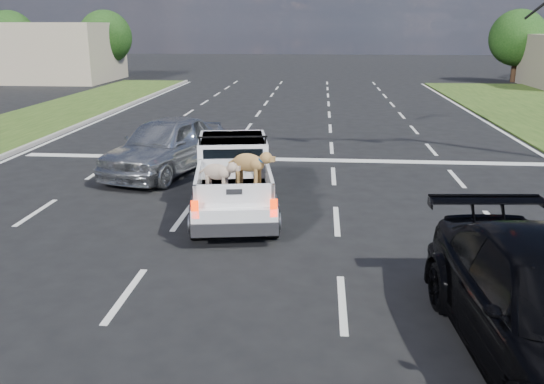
% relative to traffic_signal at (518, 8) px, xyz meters
% --- Properties ---
extents(ground, '(160.00, 160.00, 0.00)m').
position_rel_traffic_signal_xyz_m(ground, '(-7.20, -10.50, -4.73)').
color(ground, black).
rests_on(ground, ground).
extents(road_markings, '(17.75, 60.00, 0.01)m').
position_rel_traffic_signal_xyz_m(road_markings, '(-7.20, -3.94, -4.72)').
color(road_markings, silver).
rests_on(road_markings, ground).
extents(traffic_signal, '(9.11, 0.31, 7.00)m').
position_rel_traffic_signal_xyz_m(traffic_signal, '(0.00, 0.00, 0.00)').
color(traffic_signal, black).
rests_on(traffic_signal, ground).
extents(building_left, '(10.00, 8.00, 4.40)m').
position_rel_traffic_signal_xyz_m(building_left, '(-27.20, 25.50, -2.53)').
color(building_left, tan).
rests_on(building_left, ground).
extents(tree_far_b, '(4.20, 4.20, 5.40)m').
position_rel_traffic_signal_xyz_m(tree_far_b, '(-31.20, 27.50, -1.44)').
color(tree_far_b, '#332114').
rests_on(tree_far_b, ground).
extents(tree_far_c, '(4.20, 4.20, 5.40)m').
position_rel_traffic_signal_xyz_m(tree_far_c, '(-23.20, 27.50, -1.44)').
color(tree_far_c, '#332114').
rests_on(tree_far_c, ground).
extents(tree_far_d, '(4.20, 4.20, 5.40)m').
position_rel_traffic_signal_xyz_m(tree_far_d, '(8.80, 27.50, -1.44)').
color(tree_far_d, '#332114').
rests_on(tree_far_d, ground).
extents(pickup_truck, '(2.42, 4.94, 1.78)m').
position_rel_traffic_signal_xyz_m(pickup_truck, '(-7.85, -5.89, -3.90)').
color(pickup_truck, black).
rests_on(pickup_truck, ground).
extents(silver_sedan, '(3.23, 5.23, 1.66)m').
position_rel_traffic_signal_xyz_m(silver_sedan, '(-10.38, -2.50, -3.89)').
color(silver_sedan, '#B0B3B8').
rests_on(silver_sedan, ground).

